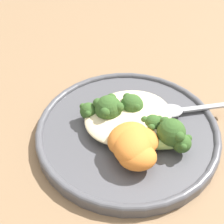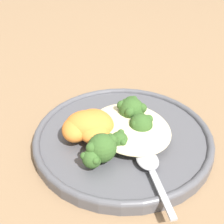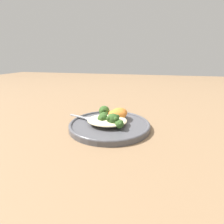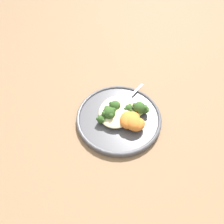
{
  "view_description": "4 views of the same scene",
  "coord_description": "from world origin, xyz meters",
  "px_view_note": "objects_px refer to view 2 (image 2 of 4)",
  "views": [
    {
      "loc": [
        0.21,
        0.3,
        0.38
      ],
      "look_at": [
        0.04,
        -0.01,
        0.04
      ],
      "focal_mm": 50.0,
      "sensor_mm": 36.0,
      "label": 1
    },
    {
      "loc": [
        -0.32,
        0.23,
        0.34
      ],
      "look_at": [
        0.03,
        0.02,
        0.06
      ],
      "focal_mm": 50.0,
      "sensor_mm": 36.0,
      "label": 2
    },
    {
      "loc": [
        0.17,
        -0.57,
        0.25
      ],
      "look_at": [
        0.03,
        0.02,
        0.06
      ],
      "focal_mm": 28.0,
      "sensor_mm": 36.0,
      "label": 3
    },
    {
      "loc": [
        0.37,
        0.11,
        0.5
      ],
      "look_at": [
        0.04,
        -0.01,
        0.05
      ],
      "focal_mm": 28.0,
      "sensor_mm": 36.0,
      "label": 4
    }
  ],
  "objects_px": {
    "broccoli_stalk_0": "(94,147)",
    "broccoli_stalk_1": "(101,144)",
    "broccoli_stalk_2": "(111,136)",
    "quinoa_mound": "(132,127)",
    "broccoli_stalk_5": "(123,110)",
    "spoon": "(150,165)",
    "sweet_potato_chunk_0": "(96,123)",
    "sweet_potato_chunk_1": "(76,129)",
    "plate": "(123,137)",
    "sweet_potato_chunk_2": "(88,124)",
    "sweet_potato_chunk_3": "(95,128)",
    "broccoli_stalk_4": "(127,112)",
    "broccoli_stalk_3": "(134,127)"
  },
  "relations": [
    {
      "from": "broccoli_stalk_1",
      "to": "quinoa_mound",
      "type": "bearing_deg",
      "value": 130.14
    },
    {
      "from": "sweet_potato_chunk_0",
      "to": "spoon",
      "type": "relative_size",
      "value": 0.52
    },
    {
      "from": "broccoli_stalk_1",
      "to": "broccoli_stalk_2",
      "type": "distance_m",
      "value": 0.03
    },
    {
      "from": "plate",
      "to": "sweet_potato_chunk_2",
      "type": "distance_m",
      "value": 0.07
    },
    {
      "from": "quinoa_mound",
      "to": "sweet_potato_chunk_3",
      "type": "height_order",
      "value": "sweet_potato_chunk_3"
    },
    {
      "from": "plate",
      "to": "broccoli_stalk_5",
      "type": "xyz_separation_m",
      "value": [
        0.04,
        -0.03,
        0.02
      ]
    },
    {
      "from": "plate",
      "to": "sweet_potato_chunk_3",
      "type": "height_order",
      "value": "sweet_potato_chunk_3"
    },
    {
      "from": "broccoli_stalk_1",
      "to": "broccoli_stalk_2",
      "type": "bearing_deg",
      "value": 146.81
    },
    {
      "from": "sweet_potato_chunk_1",
      "to": "spoon",
      "type": "relative_size",
      "value": 0.43
    },
    {
      "from": "plate",
      "to": "sweet_potato_chunk_1",
      "type": "distance_m",
      "value": 0.08
    },
    {
      "from": "sweet_potato_chunk_0",
      "to": "sweet_potato_chunk_3",
      "type": "distance_m",
      "value": 0.01
    },
    {
      "from": "plate",
      "to": "quinoa_mound",
      "type": "relative_size",
      "value": 2.04
    },
    {
      "from": "quinoa_mound",
      "to": "sweet_potato_chunk_2",
      "type": "height_order",
      "value": "sweet_potato_chunk_2"
    },
    {
      "from": "sweet_potato_chunk_2",
      "to": "sweet_potato_chunk_3",
      "type": "distance_m",
      "value": 0.01
    },
    {
      "from": "broccoli_stalk_2",
      "to": "quinoa_mound",
      "type": "bearing_deg",
      "value": 84.92
    },
    {
      "from": "broccoli_stalk_4",
      "to": "spoon",
      "type": "height_order",
      "value": "broccoli_stalk_4"
    },
    {
      "from": "broccoli_stalk_2",
      "to": "broccoli_stalk_3",
      "type": "bearing_deg",
      "value": 74.15
    },
    {
      "from": "sweet_potato_chunk_2",
      "to": "spoon",
      "type": "bearing_deg",
      "value": -160.08
    },
    {
      "from": "broccoli_stalk_2",
      "to": "spoon",
      "type": "xyz_separation_m",
      "value": [
        -0.08,
        -0.02,
        -0.01
      ]
    },
    {
      "from": "sweet_potato_chunk_3",
      "to": "broccoli_stalk_3",
      "type": "bearing_deg",
      "value": -117.42
    },
    {
      "from": "spoon",
      "to": "sweet_potato_chunk_0",
      "type": "bearing_deg",
      "value": -147.59
    },
    {
      "from": "quinoa_mound",
      "to": "broccoli_stalk_0",
      "type": "relative_size",
      "value": 1.41
    },
    {
      "from": "sweet_potato_chunk_2",
      "to": "spoon",
      "type": "xyz_separation_m",
      "value": [
        -0.11,
        -0.04,
        -0.02
      ]
    },
    {
      "from": "broccoli_stalk_3",
      "to": "spoon",
      "type": "height_order",
      "value": "broccoli_stalk_3"
    },
    {
      "from": "quinoa_mound",
      "to": "broccoli_stalk_1",
      "type": "relative_size",
      "value": 1.32
    },
    {
      "from": "broccoli_stalk_0",
      "to": "sweet_potato_chunk_1",
      "type": "distance_m",
      "value": 0.05
    },
    {
      "from": "broccoli_stalk_1",
      "to": "spoon",
      "type": "height_order",
      "value": "broccoli_stalk_1"
    },
    {
      "from": "broccoli_stalk_3",
      "to": "sweet_potato_chunk_0",
      "type": "height_order",
      "value": "same"
    },
    {
      "from": "broccoli_stalk_3",
      "to": "broccoli_stalk_4",
      "type": "relative_size",
      "value": 0.83
    },
    {
      "from": "sweet_potato_chunk_2",
      "to": "spoon",
      "type": "distance_m",
      "value": 0.12
    },
    {
      "from": "quinoa_mound",
      "to": "broccoli_stalk_3",
      "type": "distance_m",
      "value": 0.01
    },
    {
      "from": "broccoli_stalk_0",
      "to": "broccoli_stalk_4",
      "type": "height_order",
      "value": "broccoli_stalk_4"
    },
    {
      "from": "sweet_potato_chunk_0",
      "to": "sweet_potato_chunk_2",
      "type": "xyz_separation_m",
      "value": [
        0.0,
        0.01,
        0.0
      ]
    },
    {
      "from": "broccoli_stalk_1",
      "to": "spoon",
      "type": "distance_m",
      "value": 0.08
    },
    {
      "from": "broccoli_stalk_0",
      "to": "broccoli_stalk_2",
      "type": "distance_m",
      "value": 0.04
    },
    {
      "from": "broccoli_stalk_0",
      "to": "sweet_potato_chunk_1",
      "type": "relative_size",
      "value": 1.87
    },
    {
      "from": "broccoli_stalk_0",
      "to": "broccoli_stalk_3",
      "type": "relative_size",
      "value": 1.06
    },
    {
      "from": "broccoli_stalk_0",
      "to": "broccoli_stalk_1",
      "type": "xyz_separation_m",
      "value": [
        -0.01,
        -0.01,
        0.01
      ]
    },
    {
      "from": "quinoa_mound",
      "to": "broccoli_stalk_5",
      "type": "height_order",
      "value": "broccoli_stalk_5"
    },
    {
      "from": "broccoli_stalk_0",
      "to": "sweet_potato_chunk_0",
      "type": "relative_size",
      "value": 1.55
    },
    {
      "from": "broccoli_stalk_4",
      "to": "broccoli_stalk_5",
      "type": "relative_size",
      "value": 1.08
    },
    {
      "from": "plate",
      "to": "broccoli_stalk_2",
      "type": "distance_m",
      "value": 0.04
    },
    {
      "from": "plate",
      "to": "broccoli_stalk_4",
      "type": "distance_m",
      "value": 0.04
    },
    {
      "from": "quinoa_mound",
      "to": "broccoli_stalk_0",
      "type": "distance_m",
      "value": 0.08
    },
    {
      "from": "broccoli_stalk_4",
      "to": "sweet_potato_chunk_0",
      "type": "height_order",
      "value": "broccoli_stalk_4"
    },
    {
      "from": "quinoa_mound",
      "to": "sweet_potato_chunk_0",
      "type": "height_order",
      "value": "sweet_potato_chunk_0"
    },
    {
      "from": "broccoli_stalk_3",
      "to": "sweet_potato_chunk_0",
      "type": "xyz_separation_m",
      "value": [
        0.04,
        0.05,
        0.0
      ]
    },
    {
      "from": "spoon",
      "to": "quinoa_mound",
      "type": "bearing_deg",
      "value": -177.73
    },
    {
      "from": "quinoa_mound",
      "to": "broccoli_stalk_1",
      "type": "xyz_separation_m",
      "value": [
        -0.02,
        0.07,
        0.01
      ]
    },
    {
      "from": "broccoli_stalk_2",
      "to": "plate",
      "type": "bearing_deg",
      "value": 98.58
    }
  ]
}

